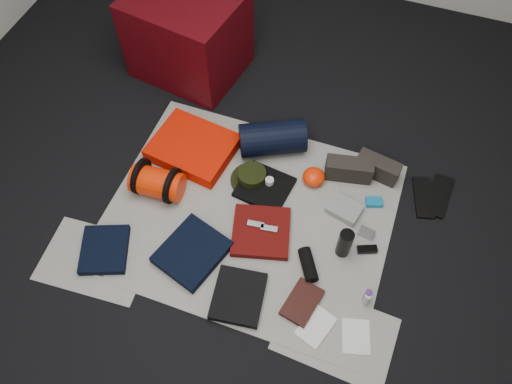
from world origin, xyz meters
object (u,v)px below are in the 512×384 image
(navy_duffel, at_px, (272,138))
(compact_camera, at_px, (366,233))
(water_bottle, at_px, (345,243))
(stuff_sack, at_px, (157,183))
(red_cabinet, at_px, (188,35))
(sleeping_pad, at_px, (193,147))
(paperback_book, at_px, (302,302))

(navy_duffel, relative_size, compact_camera, 4.66)
(navy_duffel, xyz_separation_m, water_bottle, (0.59, -0.55, -0.01))
(stuff_sack, xyz_separation_m, navy_duffel, (0.53, 0.53, 0.02))
(compact_camera, bearing_deg, navy_duffel, 160.12)
(red_cabinet, relative_size, sleeping_pad, 1.41)
(stuff_sack, height_order, navy_duffel, navy_duffel)
(red_cabinet, xyz_separation_m, stuff_sack, (0.24, -1.03, -0.19))
(compact_camera, distance_m, paperback_book, 0.56)
(red_cabinet, xyz_separation_m, sleeping_pad, (0.31, -0.69, -0.24))
(red_cabinet, height_order, navy_duffel, red_cabinet)
(stuff_sack, distance_m, paperback_book, 1.07)
(red_cabinet, distance_m, navy_duffel, 0.93)
(navy_duffel, height_order, water_bottle, navy_duffel)
(red_cabinet, bearing_deg, paperback_book, -39.31)
(sleeping_pad, relative_size, water_bottle, 2.44)
(stuff_sack, bearing_deg, compact_camera, 6.10)
(water_bottle, bearing_deg, sleeping_pad, 161.26)
(sleeping_pad, bearing_deg, water_bottle, -18.74)
(navy_duffel, bearing_deg, compact_camera, -56.26)
(red_cabinet, height_order, compact_camera, red_cabinet)
(stuff_sack, bearing_deg, sleeping_pad, 77.58)
(red_cabinet, relative_size, navy_duffel, 1.71)
(sleeping_pad, height_order, compact_camera, sleeping_pad)
(sleeping_pad, distance_m, paperback_book, 1.17)
(red_cabinet, bearing_deg, compact_camera, -22.17)
(navy_duffel, xyz_separation_m, paperback_book, (0.47, -0.91, -0.09))
(sleeping_pad, relative_size, navy_duffel, 1.21)
(water_bottle, relative_size, paperback_book, 0.87)
(sleeping_pad, xyz_separation_m, paperback_book, (0.93, -0.72, -0.03))
(compact_camera, xyz_separation_m, paperback_book, (-0.22, -0.51, -0.00))
(paperback_book, bearing_deg, red_cabinet, 143.82)
(stuff_sack, bearing_deg, water_bottle, -0.94)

